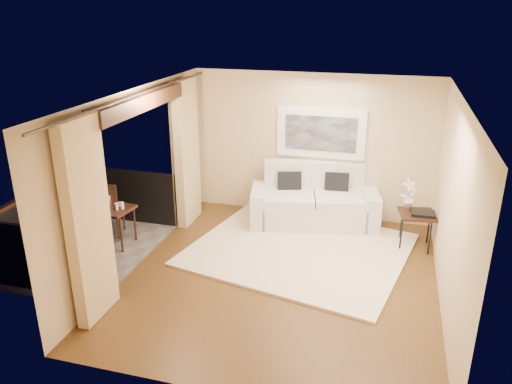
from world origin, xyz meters
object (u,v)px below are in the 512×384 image
(sofa, at_px, (314,203))
(balcony_chair_far, at_px, (107,206))
(balcony_chair_near, at_px, (61,230))
(ice_bucket, at_px, (106,200))
(bistro_table, at_px, (114,213))
(orchid, at_px, (409,194))
(side_table, at_px, (417,216))

(sofa, distance_m, balcony_chair_far, 3.69)
(balcony_chair_near, height_order, ice_bucket, balcony_chair_near)
(balcony_chair_near, bearing_deg, sofa, 27.56)
(balcony_chair_near, bearing_deg, bistro_table, 47.66)
(bistro_table, xyz_separation_m, ice_bucket, (-0.17, 0.06, 0.18))
(bistro_table, bearing_deg, balcony_chair_near, -124.67)
(balcony_chair_near, bearing_deg, ice_bucket, 59.23)
(orchid, relative_size, ice_bucket, 2.61)
(ice_bucket, bearing_deg, sofa, 28.10)
(bistro_table, bearing_deg, balcony_chair_far, 139.09)
(sofa, bearing_deg, ice_bucket, -163.77)
(balcony_chair_far, relative_size, balcony_chair_near, 1.08)
(orchid, relative_size, bistro_table, 0.78)
(side_table, relative_size, orchid, 1.22)
(side_table, xyz_separation_m, balcony_chair_near, (-5.36, -1.99, -0.02))
(bistro_table, distance_m, balcony_chair_far, 0.37)
(side_table, xyz_separation_m, ice_bucket, (-5.02, -1.19, 0.21))
(side_table, height_order, ice_bucket, ice_bucket)
(orchid, bearing_deg, side_table, -49.05)
(side_table, distance_m, balcony_chair_far, 5.23)
(side_table, bearing_deg, balcony_chair_far, -168.83)
(orchid, height_order, bistro_table, orchid)
(balcony_chair_near, distance_m, ice_bucket, 0.90)
(sofa, height_order, orchid, orchid)
(orchid, height_order, balcony_chair_far, orchid)
(sofa, xyz_separation_m, side_table, (1.80, -0.53, 0.17))
(sofa, relative_size, bistro_table, 3.66)
(balcony_chair_far, bearing_deg, bistro_table, 125.56)
(side_table, bearing_deg, sofa, 163.44)
(balcony_chair_far, bearing_deg, ice_bucket, 108.70)
(sofa, distance_m, orchid, 1.75)
(sofa, relative_size, balcony_chair_far, 2.44)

